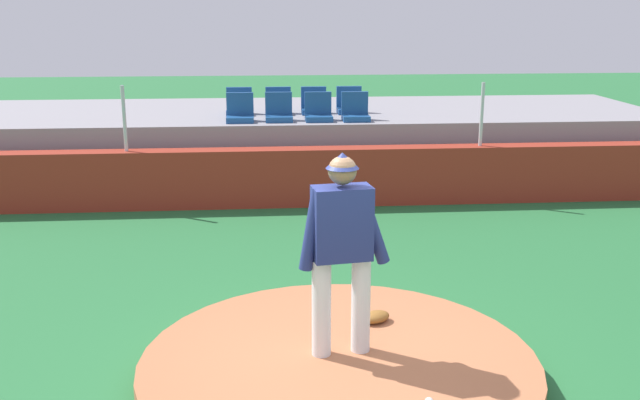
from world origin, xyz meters
TOP-DOWN VIEW (x-y plane):
  - ground_plane at (0.00, 0.00)m, footprint 60.00×60.00m
  - pitchers_mound at (0.00, 0.00)m, footprint 3.57×3.57m
  - pitcher at (0.03, 0.12)m, footprint 0.83×0.34m
  - fielding_glove at (0.45, 0.73)m, footprint 0.36×0.32m
  - brick_barrier at (0.00, 6.04)m, footprint 16.14×0.40m
  - fence_post_left at (-2.87, 6.04)m, footprint 0.06×0.06m
  - fence_post_right at (3.06, 6.04)m, footprint 0.06×0.06m
  - bleacher_platform at (0.00, 8.48)m, footprint 14.16×3.95m
  - stadium_chair_0 at (-1.03, 7.04)m, footprint 0.48×0.44m
  - stadium_chair_1 at (-0.34, 7.06)m, footprint 0.48×0.44m
  - stadium_chair_2 at (0.37, 7.03)m, footprint 0.48×0.44m
  - stadium_chair_3 at (1.03, 7.00)m, footprint 0.48×0.44m
  - stadium_chair_4 at (-1.07, 7.92)m, footprint 0.48×0.44m
  - stadium_chair_5 at (-0.33, 7.92)m, footprint 0.48×0.44m
  - stadium_chair_6 at (0.35, 7.91)m, footprint 0.48×0.44m
  - stadium_chair_7 at (1.04, 7.92)m, footprint 0.48×0.44m

SIDE VIEW (x-z plane):
  - ground_plane at x=0.00m, z-range 0.00..0.00m
  - pitchers_mound at x=0.00m, z-range 0.00..0.23m
  - fielding_glove at x=0.45m, z-range 0.23..0.34m
  - brick_barrier at x=0.00m, z-range 0.00..0.98m
  - bleacher_platform at x=0.00m, z-range 0.00..1.29m
  - pitcher at x=0.03m, z-range 0.38..2.23m
  - stadium_chair_0 at x=-1.03m, z-range 1.20..1.70m
  - stadium_chair_1 at x=-0.34m, z-range 1.20..1.70m
  - stadium_chair_2 at x=0.37m, z-range 1.20..1.70m
  - stadium_chair_3 at x=1.03m, z-range 1.20..1.70m
  - stadium_chair_4 at x=-1.07m, z-range 1.20..1.70m
  - stadium_chair_5 at x=-0.33m, z-range 1.20..1.70m
  - stadium_chair_6 at x=0.35m, z-range 1.20..1.70m
  - stadium_chair_7 at x=1.04m, z-range 1.20..1.70m
  - fence_post_left at x=-2.87m, z-range 0.98..2.05m
  - fence_post_right at x=3.06m, z-range 0.98..2.05m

